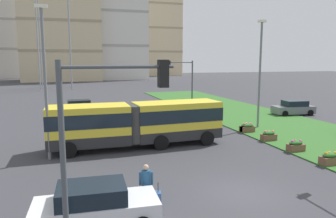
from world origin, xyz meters
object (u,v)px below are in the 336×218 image
at_px(apartment_tower_westcentre, 60,9).
at_px(pedestrian_crossing, 146,182).
at_px(flower_planter_4, 247,127).
at_px(articulated_bus, 137,123).
at_px(car_grey_wagon, 294,108).
at_px(flower_planter_0, 330,158).
at_px(flower_planter_2, 269,136).
at_px(streetlight_median, 260,70).
at_px(car_white_van, 95,207).
at_px(flower_planter_1, 296,146).
at_px(rolling_suitcase, 158,199).
at_px(car_black_sedan, 80,107).
at_px(traffic_light_far_right, 184,77).
at_px(streetlight_left, 45,77).
at_px(apartment_tower_eastcentre, 158,19).
at_px(traffic_light_near_left, 100,128).
at_px(apartment_tower_centre, 110,15).
at_px(flower_planter_3, 248,128).

bearing_deg(apartment_tower_westcentre, pedestrian_crossing, -87.51).
distance_m(pedestrian_crossing, flower_planter_4, 15.36).
bearing_deg(articulated_bus, flower_planter_4, 9.79).
xyz_separation_m(car_grey_wagon, flower_planter_0, (-9.44, -14.90, -0.33)).
xyz_separation_m(flower_planter_2, streetlight_median, (1.90, 4.37, 4.64)).
distance_m(car_white_van, flower_planter_1, 14.40).
xyz_separation_m(pedestrian_crossing, rolling_suitcase, (0.45, -0.20, -0.69)).
height_order(car_black_sedan, traffic_light_far_right, traffic_light_far_right).
distance_m(car_black_sedan, streetlight_left, 17.12).
height_order(car_white_van, flower_planter_0, car_white_van).
bearing_deg(flower_planter_1, streetlight_median, 75.43).
height_order(car_white_van, flower_planter_4, car_white_van).
xyz_separation_m(traffic_light_far_right, apartment_tower_westcentre, (-13.50, 66.16, 16.27)).
xyz_separation_m(flower_planter_1, traffic_light_far_right, (-1.40, 17.16, 3.57)).
bearing_deg(apartment_tower_eastcentre, traffic_light_near_left, -106.47).
bearing_deg(car_black_sedan, rolling_suitcase, -85.13).
height_order(flower_planter_2, traffic_light_near_left, traffic_light_near_left).
bearing_deg(flower_planter_0, apartment_tower_centre, 90.20).
relative_size(car_white_van, flower_planter_4, 4.09).
relative_size(articulated_bus, streetlight_median, 1.29).
bearing_deg(traffic_light_far_right, apartment_tower_eastcentre, 76.06).
height_order(car_white_van, traffic_light_far_right, traffic_light_far_right).
relative_size(rolling_suitcase, flower_planter_3, 0.88).
xyz_separation_m(pedestrian_crossing, traffic_light_near_left, (-2.06, -3.22, 3.04)).
bearing_deg(car_grey_wagon, flower_planter_1, -128.05).
bearing_deg(car_grey_wagon, flower_planter_0, -122.36).
xyz_separation_m(pedestrian_crossing, traffic_light_far_right, (9.68, 21.78, 2.99)).
height_order(traffic_light_near_left, traffic_light_far_right, traffic_light_near_left).
xyz_separation_m(articulated_bus, pedestrian_crossing, (-1.58, -8.98, -0.65)).
distance_m(streetlight_left, apartment_tower_westcentre, 81.61).
xyz_separation_m(car_black_sedan, flower_planter_4, (12.70, -13.58, -0.33)).
distance_m(car_white_van, streetlight_left, 10.03).
relative_size(flower_planter_2, flower_planter_4, 1.00).
height_order(car_grey_wagon, rolling_suitcase, car_grey_wagon).
height_order(rolling_suitcase, flower_planter_4, rolling_suitcase).
distance_m(streetlight_median, apartment_tower_westcentre, 79.32).
bearing_deg(flower_planter_1, car_grey_wagon, 51.95).
relative_size(flower_planter_4, apartment_tower_centre, 0.03).
relative_size(car_grey_wagon, traffic_light_near_left, 0.77).
bearing_deg(apartment_tower_westcentre, traffic_light_far_right, -78.47).
bearing_deg(car_grey_wagon, rolling_suitcase, -139.93).
distance_m(car_black_sedan, rolling_suitcase, 24.49).
bearing_deg(apartment_tower_westcentre, flower_planter_0, -80.19).
xyz_separation_m(car_grey_wagon, traffic_light_far_right, (-10.84, 5.10, 3.24)).
bearing_deg(articulated_bus, streetlight_left, -168.07).
bearing_deg(flower_planter_2, streetlight_left, 179.17).
height_order(articulated_bus, flower_planter_4, articulated_bus).
bearing_deg(flower_planter_3, rolling_suitcase, -134.86).
height_order(articulated_bus, apartment_tower_eastcentre, apartment_tower_eastcentre).
xyz_separation_m(flower_planter_1, traffic_light_near_left, (-13.14, -7.84, 3.61)).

